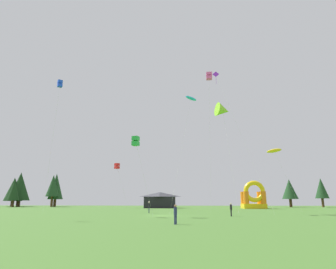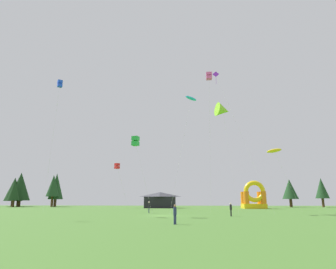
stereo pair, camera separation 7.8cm
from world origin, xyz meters
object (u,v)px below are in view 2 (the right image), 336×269
Objects in this scene: kite_pink_box at (209,76)px; kite_cyan_parafoil at (191,98)px; person_midfield at (175,213)px; inflatable_red_slide at (254,199)px; kite_yellow_parafoil at (274,151)px; kite_blue_box at (60,84)px; kite_purple_diamond at (217,77)px; festival_tent at (160,200)px; kite_green_box at (135,141)px; kite_red_box at (117,166)px; kite_lime_delta at (223,110)px; person_left_edge at (149,206)px; person_near_camera at (231,208)px.

kite_cyan_parafoil is (-2.68, 3.98, -2.09)m from kite_pink_box.
person_midfield is 45.40m from inflatable_red_slide.
kite_yellow_parafoil is 21.73m from inflatable_red_slide.
kite_pink_box reaches higher than kite_blue_box.
kite_purple_diamond reaches higher than festival_tent.
festival_tent reaches higher than person_midfield.
inflatable_red_slide is (21.53, 30.79, -7.15)m from kite_green_box.
kite_cyan_parafoil is at bearing -175.08° from kite_yellow_parafoil.
kite_lime_delta is at bearing -36.38° from kite_red_box.
kite_blue_box is 2.05× the size of kite_red_box.
kite_blue_box reaches higher than kite_lime_delta.
kite_pink_box is at bearing -106.07° from kite_purple_diamond.
person_midfield is at bearing -108.80° from kite_lime_delta.
person_left_edge is at bearing 60.74° from person_midfield.
person_left_edge is 0.23× the size of festival_tent.
person_midfield is at bearing -95.64° from kite_cyan_parafoil.
kite_pink_box reaches higher than person_left_edge.
kite_yellow_parafoil reaches higher than kite_green_box.
kite_yellow_parafoil is 21.55m from person_left_edge.
inflatable_red_slide is (20.61, 22.88, 1.14)m from person_left_edge.
kite_purple_diamond reaches higher than kite_blue_box.
inflatable_red_slide reaches higher than festival_tent.
kite_blue_box is at bearing -166.32° from kite_lime_delta.
kite_red_box is 14.53m from festival_tent.
kite_cyan_parafoil reaches higher than kite_green_box.
inflatable_red_slide reaches higher than person_midfield.
kite_cyan_parafoil reaches higher than person_left_edge.
kite_lime_delta is at bearing -80.15° from kite_purple_diamond.
kite_lime_delta is 1.76× the size of kite_green_box.
kite_cyan_parafoil is 5.54m from kite_lime_delta.
kite_pink_box reaches higher than person_midfield.
inflatable_red_slide is at bearing 67.16° from kite_lime_delta.
person_midfield is 0.94× the size of person_left_edge.
festival_tent is (-9.68, 28.96, -18.42)m from kite_pink_box.
person_midfield is (-4.75, -16.91, -19.31)m from kite_pink_box.
kite_purple_diamond reaches higher than kite_lime_delta.
kite_pink_box is at bearing 27.55° from kite_green_box.
kite_lime_delta is at bearing -174.01° from kite_yellow_parafoil.
person_left_edge is at bearing 83.33° from kite_green_box.
kite_lime_delta is 10.97× the size of person_midfield.
festival_tent is at bearing 108.48° from kite_pink_box.
inflatable_red_slide is at bearing 27.04° from person_midfield.
kite_blue_box is at bearing 70.57° from person_near_camera.
person_near_camera is (-0.81, -9.20, -15.20)m from kite_lime_delta.
kite_red_box is 1.31× the size of festival_tent.
kite_yellow_parafoil is 15.87m from person_near_camera.
person_midfield is (5.38, -11.63, -8.36)m from kite_green_box.
kite_lime_delta is at bearing 3.27° from kite_cyan_parafoil.
inflatable_red_slide is (9.41, 18.57, -20.94)m from kite_purple_diamond.
kite_cyan_parafoil is 30.66m from festival_tent.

